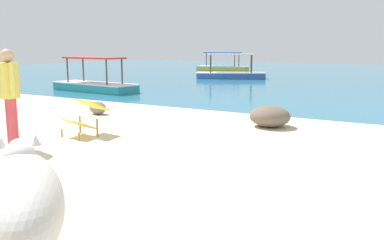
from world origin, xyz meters
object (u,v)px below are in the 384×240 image
at_px(deck_chair_far, 86,115).
at_px(boat_yellow, 222,67).
at_px(boat_blue, 231,73).
at_px(person_standing, 10,90).
at_px(boat_teal, 95,84).
at_px(cow, 22,199).

relative_size(deck_chair_far, boat_yellow, 0.23).
height_order(boat_blue, boat_yellow, same).
xyz_separation_m(boat_blue, boat_yellow, (-3.57, 6.21, 0.00)).
bearing_deg(deck_chair_far, person_standing, -9.01).
distance_m(person_standing, boat_yellow, 23.29).
relative_size(person_standing, boat_teal, 0.43).
relative_size(cow, boat_yellow, 0.44).
distance_m(cow, boat_yellow, 27.10).
bearing_deg(boat_teal, cow, -43.62).
relative_size(deck_chair_far, person_standing, 0.52).
bearing_deg(boat_yellow, cow, -68.19).
height_order(deck_chair_far, boat_teal, boat_teal).
relative_size(person_standing, boat_blue, 0.43).
xyz_separation_m(person_standing, boat_teal, (-5.19, 7.44, -0.70)).
bearing_deg(boat_yellow, boat_teal, -84.44).
bearing_deg(boat_yellow, boat_blue, -61.80).
relative_size(cow, boat_blue, 0.43).
xyz_separation_m(deck_chair_far, boat_blue, (-3.89, 14.68, -0.13)).
height_order(cow, boat_blue, boat_blue).
xyz_separation_m(cow, boat_blue, (-7.22, 18.64, -0.41)).
bearing_deg(boat_teal, boat_yellow, 102.18).
xyz_separation_m(boat_blue, boat_teal, (-1.70, -8.52, 0.00)).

